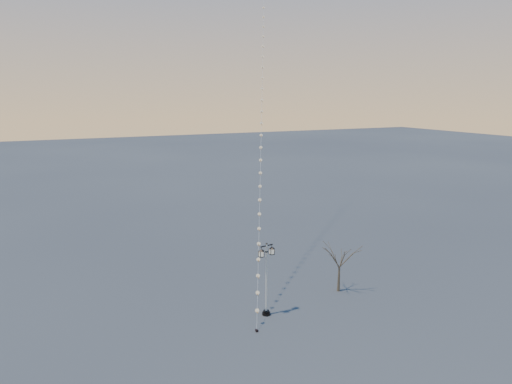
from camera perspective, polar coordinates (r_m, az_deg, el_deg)
ground at (r=32.00m, az=1.66°, el=-16.17°), size 300.00×300.00×0.00m
street_lamp at (r=31.70m, az=1.33°, el=-10.56°), size 1.34×0.61×5.33m
bare_tree at (r=36.09m, az=10.57°, el=-8.43°), size 2.28×2.28×3.78m
kite_train at (r=42.84m, az=0.76°, el=13.59°), size 14.99×29.04×32.79m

